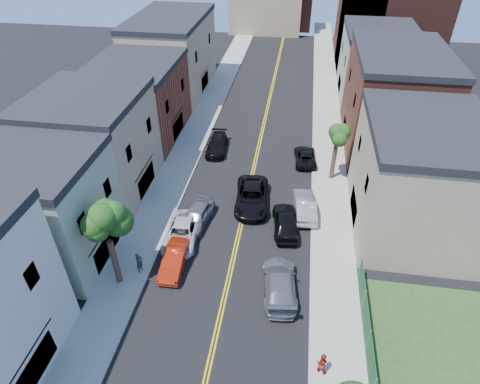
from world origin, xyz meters
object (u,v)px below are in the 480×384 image
at_px(black_suv_lane, 252,197).
at_px(pedestrian_right, 322,363).
at_px(grey_car_left, 197,216).
at_px(black_car_left, 217,145).
at_px(red_sedan, 175,260).
at_px(black_car_right, 285,221).
at_px(silver_car_right, 305,206).
at_px(white_pickup, 182,233).
at_px(dark_car_right_far, 305,156).
at_px(grey_car_right, 280,283).
at_px(pedestrian_left, 139,263).

height_order(black_suv_lane, pedestrian_right, pedestrian_right).
bearing_deg(grey_car_left, black_car_left, 101.05).
bearing_deg(black_car_left, pedestrian_right, -69.09).
distance_m(red_sedan, black_car_left, 17.50).
xyz_separation_m(black_car_right, silver_car_right, (1.56, 2.43, -0.03)).
xyz_separation_m(black_car_right, pedestrian_right, (2.90, -12.51, 0.10)).
bearing_deg(silver_car_right, pedestrian_right, 88.60).
height_order(red_sedan, white_pickup, white_pickup).
bearing_deg(dark_car_right_far, black_car_left, -9.83).
height_order(red_sedan, pedestrian_right, pedestrian_right).
relative_size(silver_car_right, dark_car_right_far, 1.09).
xyz_separation_m(grey_car_left, grey_car_right, (7.60, -6.29, -0.01)).
xyz_separation_m(dark_car_right_far, pedestrian_left, (-11.92, -17.64, 0.36)).
xyz_separation_m(grey_car_right, silver_car_right, (1.56, 9.17, 0.00)).
bearing_deg(dark_car_right_far, silver_car_right, 85.76).
bearing_deg(pedestrian_left, white_pickup, -12.85).
bearing_deg(red_sedan, black_car_left, 89.15).
distance_m(white_pickup, dark_car_right_far, 16.86).
distance_m(black_car_right, black_suv_lane, 4.38).
relative_size(black_car_right, pedestrian_left, 2.94).
distance_m(white_pickup, black_car_right, 8.72).
distance_m(silver_car_right, black_suv_lane, 4.85).
xyz_separation_m(grey_car_left, dark_car_right_far, (9.02, 11.57, -0.20)).
bearing_deg(black_suv_lane, red_sedan, -124.17).
bearing_deg(dark_car_right_far, red_sedan, 55.20).
height_order(white_pickup, pedestrian_right, pedestrian_right).
relative_size(white_pickup, pedestrian_left, 3.25).
distance_m(red_sedan, white_pickup, 2.95).
xyz_separation_m(white_pickup, pedestrian_left, (-2.19, -3.88, 0.23)).
distance_m(grey_car_left, pedestrian_left, 6.74).
bearing_deg(silver_car_right, pedestrian_left, 30.07).
bearing_deg(grey_car_right, red_sedan, -14.66).
xyz_separation_m(black_suv_lane, pedestrian_right, (6.15, -15.45, 0.08)).
bearing_deg(black_car_right, pedestrian_left, 24.32).
height_order(dark_car_right_far, black_suv_lane, black_suv_lane).
relative_size(black_car_right, pedestrian_right, 3.12).
height_order(silver_car_right, black_suv_lane, black_suv_lane).
bearing_deg(black_car_right, dark_car_right_far, -104.85).
distance_m(grey_car_left, black_car_right, 7.61).
bearing_deg(white_pickup, grey_car_right, -29.44).
xyz_separation_m(dark_car_right_far, black_suv_lane, (-4.68, -8.18, 0.23)).
height_order(black_car_right, dark_car_right_far, black_car_right).
distance_m(grey_car_left, silver_car_right, 9.61).
relative_size(black_car_left, grey_car_right, 0.89).
distance_m(black_car_right, pedestrian_left, 12.36).
height_order(white_pickup, silver_car_right, silver_car_right).
relative_size(dark_car_right_far, black_suv_lane, 0.74).
xyz_separation_m(grey_car_left, pedestrian_left, (-2.90, -6.08, 0.17)).
distance_m(grey_car_left, dark_car_right_far, 14.67).
bearing_deg(black_car_right, grey_car_left, -4.17).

